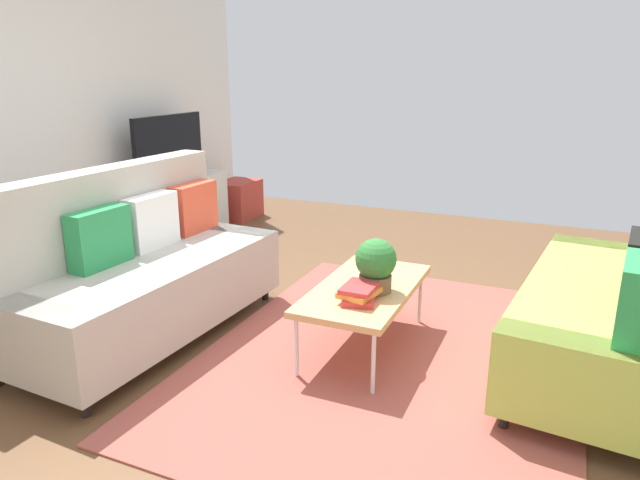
{
  "coord_description": "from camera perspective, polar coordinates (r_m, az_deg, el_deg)",
  "views": [
    {
      "loc": [
        -3.0,
        -1.23,
        1.71
      ],
      "look_at": [
        0.24,
        0.21,
        0.65
      ],
      "focal_mm": 32.18,
      "sensor_mm": 36.0,
      "label": 1
    }
  ],
  "objects": [
    {
      "name": "ground_plane",
      "position": [
        3.67,
        1.47,
        -11.16
      ],
      "size": [
        7.68,
        7.68,
        0.0
      ],
      "primitive_type": "plane",
      "color": "brown"
    },
    {
      "name": "area_rug",
      "position": [
        3.64,
        7.12,
        -11.41
      ],
      "size": [
        2.9,
        2.2,
        0.01
      ],
      "primitive_type": "cube",
      "color": "#9E4C42",
      "rests_on": "ground_plane"
    },
    {
      "name": "couch_beige",
      "position": [
        3.93,
        -17.42,
        -2.8
      ],
      "size": [
        1.94,
        0.93,
        1.1
      ],
      "rotation": [
        0.0,
        0.0,
        3.09
      ],
      "color": "#B2ADA3",
      "rests_on": "ground_plane"
    },
    {
      "name": "couch_green",
      "position": [
        3.66,
        27.64,
        -5.56
      ],
      "size": [
        1.98,
        1.03,
        1.1
      ],
      "rotation": [
        0.0,
        0.0,
        -0.1
      ],
      "color": "#A3BC4C",
      "rests_on": "ground_plane"
    },
    {
      "name": "coffee_table",
      "position": [
        3.58,
        4.5,
        -5.03
      ],
      "size": [
        1.1,
        0.56,
        0.42
      ],
      "color": "tan",
      "rests_on": "ground_plane"
    },
    {
      "name": "tv_console",
      "position": [
        6.05,
        -14.47,
        2.86
      ],
      "size": [
        1.4,
        0.44,
        0.64
      ],
      "primitive_type": "cube",
      "color": "silver",
      "rests_on": "ground_plane"
    },
    {
      "name": "tv",
      "position": [
        5.93,
        -14.76,
        8.78
      ],
      "size": [
        1.0,
        0.2,
        0.64
      ],
      "color": "black",
      "rests_on": "tv_console"
    },
    {
      "name": "storage_trunk",
      "position": [
        6.89,
        -8.14,
        4.02
      ],
      "size": [
        0.52,
        0.4,
        0.44
      ],
      "primitive_type": "cube",
      "color": "#B2382D",
      "rests_on": "ground_plane"
    },
    {
      "name": "potted_plant",
      "position": [
        3.44,
        5.56,
        -2.4
      ],
      "size": [
        0.25,
        0.25,
        0.33
      ],
      "color": "brown",
      "rests_on": "coffee_table"
    },
    {
      "name": "table_book_0",
      "position": [
        3.34,
        3.92,
        -5.77
      ],
      "size": [
        0.28,
        0.23,
        0.04
      ],
      "primitive_type": "cube",
      "rotation": [
        0.0,
        0.0,
        0.25
      ],
      "color": "red",
      "rests_on": "coffee_table"
    },
    {
      "name": "table_book_1",
      "position": [
        3.33,
        3.93,
        -5.23
      ],
      "size": [
        0.27,
        0.22,
        0.03
      ],
      "primitive_type": "cube",
      "rotation": [
        0.0,
        0.0,
        -0.17
      ],
      "color": "orange",
      "rests_on": "table_book_0"
    },
    {
      "name": "table_book_2",
      "position": [
        3.32,
        3.94,
        -4.75
      ],
      "size": [
        0.24,
        0.18,
        0.03
      ],
      "primitive_type": "cube",
      "rotation": [
        0.0,
        0.0,
        0.0
      ],
      "color": "red",
      "rests_on": "table_book_1"
    },
    {
      "name": "vase_0",
      "position": [
        5.57,
        -18.84,
        5.56
      ],
      "size": [
        0.1,
        0.1,
        0.16
      ],
      "primitive_type": "cylinder",
      "color": "#B24C4C",
      "rests_on": "tv_console"
    },
    {
      "name": "bottle_0",
      "position": [
        5.63,
        -17.12,
        6.03
      ],
      "size": [
        0.06,
        0.06,
        0.21
      ],
      "primitive_type": "cylinder",
      "color": "red",
      "rests_on": "tv_console"
    },
    {
      "name": "bottle_1",
      "position": [
        5.71,
        -16.42,
        6.09
      ],
      "size": [
        0.05,
        0.05,
        0.18
      ],
      "primitive_type": "cylinder",
      "color": "red",
      "rests_on": "tv_console"
    }
  ]
}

